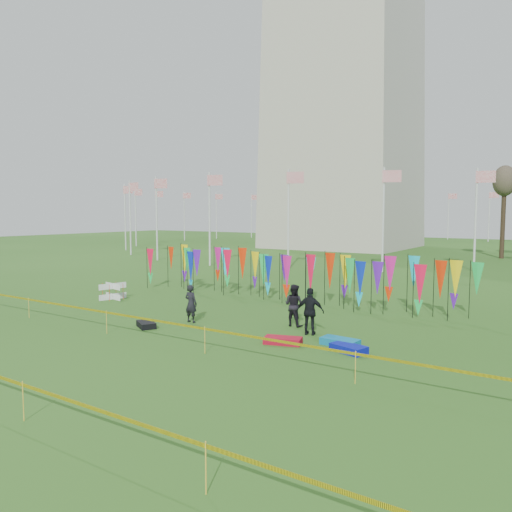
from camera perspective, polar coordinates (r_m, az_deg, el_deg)
The scene contains 12 objects.
ground at distance 19.34m, azimuth -10.39°, elevation -8.80°, with size 160.00×160.00×0.00m, color #254F16.
flagpole_ring at distance 67.17m, azimuth 9.94°, elevation 4.43°, with size 57.40×56.16×8.00m.
banner_row at distance 25.74m, azimuth 3.55°, elevation -1.58°, with size 18.64×0.64×2.52m.
caution_tape_near at distance 18.54m, azimuth -13.41°, elevation -6.98°, with size 26.00×0.02×0.90m.
box_kite at distance 27.38m, azimuth -16.05°, elevation -3.90°, with size 0.80×0.80×0.88m.
person_left at distance 21.05m, azimuth -7.44°, elevation -5.40°, with size 0.58×0.43×1.59m, color black.
person_mid at distance 20.27m, azimuth 4.35°, elevation -5.63°, with size 0.83×0.51×1.70m, color black.
person_right at distance 18.87m, azimuth 6.22°, elevation -6.32°, with size 1.04×0.59×1.78m, color black.
kite_bag_blue at distance 16.94m, azimuth 10.54°, elevation -10.35°, with size 1.18×0.62×0.25m, color #0A15A9.
kite_bag_red at distance 17.70m, azimuth 3.09°, elevation -9.62°, with size 1.30×0.60×0.24m, color #AE0B21.
kite_bag_black at distance 20.58m, azimuth -12.44°, elevation -7.66°, with size 1.00×0.58×0.23m, color black.
kite_bag_teal at distance 17.71m, azimuth 9.58°, elevation -9.66°, with size 1.30×0.62×0.25m, color #0B75A5.
Camera 1 is at (13.12, -13.45, 4.59)m, focal length 35.00 mm.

